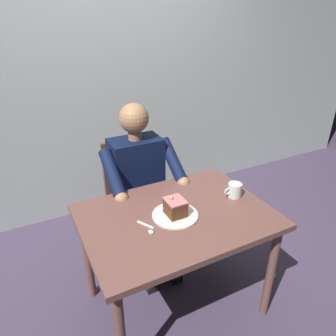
{
  "coord_description": "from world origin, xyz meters",
  "views": [
    {
      "loc": [
        0.71,
        1.28,
        1.75
      ],
      "look_at": [
        0.0,
        -0.1,
        0.97
      ],
      "focal_mm": 33.39,
      "sensor_mm": 36.0,
      "label": 1
    }
  ],
  "objects_px": {
    "chair": "(133,192)",
    "seated_person": "(141,186)",
    "cake_slice": "(175,207)",
    "coffee_cup": "(235,190)",
    "dessert_spoon": "(148,229)",
    "dining_table": "(177,226)"
  },
  "relations": [
    {
      "from": "dining_table",
      "to": "cake_slice",
      "type": "distance_m",
      "value": 0.15
    },
    {
      "from": "dining_table",
      "to": "cake_slice",
      "type": "relative_size",
      "value": 9.11
    },
    {
      "from": "dining_table",
      "to": "chair",
      "type": "height_order",
      "value": "chair"
    },
    {
      "from": "seated_person",
      "to": "cake_slice",
      "type": "bearing_deg",
      "value": 88.37
    },
    {
      "from": "chair",
      "to": "dessert_spoon",
      "type": "xyz_separation_m",
      "value": [
        0.2,
        0.76,
        0.24
      ]
    },
    {
      "from": "chair",
      "to": "seated_person",
      "type": "height_order",
      "value": "seated_person"
    },
    {
      "from": "dining_table",
      "to": "dessert_spoon",
      "type": "bearing_deg",
      "value": 14.42
    },
    {
      "from": "coffee_cup",
      "to": "chair",
      "type": "bearing_deg",
      "value": -59.58
    },
    {
      "from": "chair",
      "to": "cake_slice",
      "type": "relative_size",
      "value": 7.58
    },
    {
      "from": "dining_table",
      "to": "chair",
      "type": "bearing_deg",
      "value": -90.0
    },
    {
      "from": "dessert_spoon",
      "to": "chair",
      "type": "bearing_deg",
      "value": -104.74
    },
    {
      "from": "dining_table",
      "to": "chair",
      "type": "xyz_separation_m",
      "value": [
        0.0,
        -0.7,
        -0.15
      ]
    },
    {
      "from": "dining_table",
      "to": "dessert_spoon",
      "type": "xyz_separation_m",
      "value": [
        0.2,
        0.05,
        0.09
      ]
    },
    {
      "from": "chair",
      "to": "coffee_cup",
      "type": "height_order",
      "value": "chair"
    },
    {
      "from": "cake_slice",
      "to": "coffee_cup",
      "type": "distance_m",
      "value": 0.42
    },
    {
      "from": "seated_person",
      "to": "dessert_spoon",
      "type": "bearing_deg",
      "value": 71.16
    },
    {
      "from": "chair",
      "to": "dining_table",
      "type": "bearing_deg",
      "value": 90.0
    },
    {
      "from": "cake_slice",
      "to": "dessert_spoon",
      "type": "xyz_separation_m",
      "value": [
        0.18,
        0.04,
        -0.05
      ]
    },
    {
      "from": "cake_slice",
      "to": "coffee_cup",
      "type": "xyz_separation_m",
      "value": [
        -0.42,
        -0.02,
        -0.01
      ]
    },
    {
      "from": "seated_person",
      "to": "coffee_cup",
      "type": "height_order",
      "value": "seated_person"
    },
    {
      "from": "coffee_cup",
      "to": "dessert_spoon",
      "type": "bearing_deg",
      "value": 5.53
    },
    {
      "from": "dining_table",
      "to": "dessert_spoon",
      "type": "relative_size",
      "value": 7.66
    }
  ]
}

